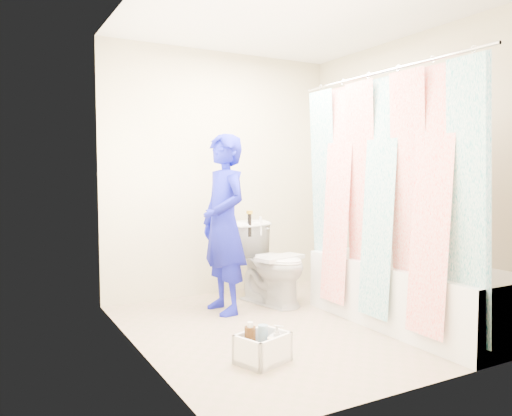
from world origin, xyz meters
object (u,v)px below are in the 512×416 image
toilet (271,263)px  cleaning_caddy (264,348)px  bathtub (411,292)px  plumber (224,224)px

toilet → cleaning_caddy: 1.47m
bathtub → plumber: bearing=137.1°
toilet → bathtub: bearing=-74.0°
plumber → cleaning_caddy: bearing=-16.0°
cleaning_caddy → bathtub: bearing=-14.2°
bathtub → toilet: (-0.64, 1.11, 0.11)m
cleaning_caddy → toilet: bearing=38.9°
bathtub → toilet: toilet is taller
plumber → cleaning_caddy: 1.38m
bathtub → cleaning_caddy: bearing=-175.3°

